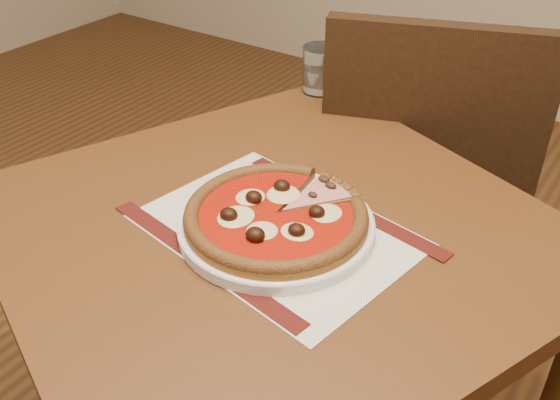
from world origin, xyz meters
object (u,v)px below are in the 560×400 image
object	(u,v)px
plate	(276,225)
water_glass	(321,69)
chair_far	(423,179)
pizza	(276,215)
table	(273,271)
bottle	(346,72)

from	to	relation	value
plate	water_glass	distance (m)	0.53
chair_far	water_glass	size ratio (longest dim) A/B	9.50
pizza	table	bearing A→B (deg)	136.26
bottle	chair_far	bearing A→B (deg)	42.44
water_glass	chair_far	bearing A→B (deg)	24.61
chair_far	plate	bearing A→B (deg)	69.05
table	pizza	distance (m)	0.13
plate	bottle	xyz separation A→B (m)	(-0.14, 0.45, 0.06)
plate	bottle	size ratio (longest dim) A/B	1.59
water_glass	bottle	xyz separation A→B (m)	(0.08, -0.03, 0.02)
chair_far	bottle	xyz separation A→B (m)	(-0.15, -0.14, 0.28)
pizza	bottle	size ratio (longest dim) A/B	1.48
water_glass	bottle	distance (m)	0.09
bottle	water_glass	bearing A→B (deg)	158.02
table	water_glass	distance (m)	0.53
water_glass	bottle	bearing A→B (deg)	-21.98
chair_far	water_glass	world-z (taller)	chair_far
chair_far	bottle	distance (m)	0.35
plate	chair_far	bearing A→B (deg)	88.87
table	chair_far	bearing A→B (deg)	87.03
chair_far	bottle	size ratio (longest dim) A/B	5.04
table	bottle	bearing A→B (deg)	105.35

